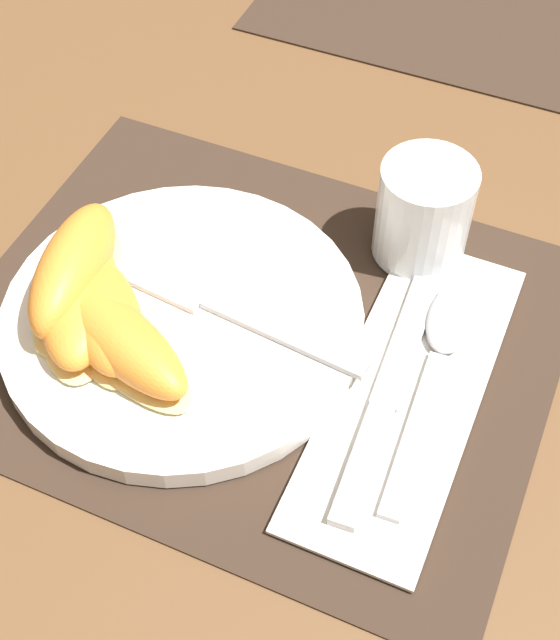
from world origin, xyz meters
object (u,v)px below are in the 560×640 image
(plate, at_px, (183,320))
(knife, at_px, (390,387))
(spoon, at_px, (443,346))
(citrus_wedge_1, at_px, (80,299))
(juice_glass, at_px, (423,217))
(citrus_wedge_0, at_px, (74,272))
(citrus_wedge_3, at_px, (119,339))
(fork, at_px, (215,303))
(citrus_wedge_2, at_px, (105,318))

(plate, relative_size, knife, 1.13)
(spoon, height_order, citrus_wedge_1, citrus_wedge_1)
(juice_glass, bearing_deg, citrus_wedge_1, -138.96)
(citrus_wedge_0, bearing_deg, plate, 9.37)
(plate, bearing_deg, citrus_wedge_1, -156.03)
(spoon, distance_m, citrus_wedge_3, 0.21)
(plate, xyz_separation_m, fork, (0.02, 0.01, 0.01))
(spoon, bearing_deg, citrus_wedge_1, -161.65)
(citrus_wedge_1, bearing_deg, juice_glass, 41.04)
(citrus_wedge_3, bearing_deg, knife, 16.84)
(juice_glass, relative_size, citrus_wedge_1, 0.56)
(knife, distance_m, fork, 0.13)
(plate, bearing_deg, citrus_wedge_3, -113.86)
(citrus_wedge_1, height_order, citrus_wedge_2, same)
(citrus_wedge_3, bearing_deg, juice_glass, 51.15)
(citrus_wedge_2, bearing_deg, juice_glass, 46.09)
(spoon, distance_m, citrus_wedge_1, 0.24)
(plate, xyz_separation_m, knife, (0.15, 0.01, -0.00))
(citrus_wedge_0, bearing_deg, knife, 4.47)
(citrus_wedge_0, xyz_separation_m, citrus_wedge_1, (0.01, -0.01, -0.01))
(juice_glass, relative_size, citrus_wedge_2, 0.69)
(juice_glass, distance_m, citrus_wedge_1, 0.25)
(juice_glass, bearing_deg, citrus_wedge_0, -143.46)
(juice_glass, height_order, citrus_wedge_0, juice_glass)
(plate, distance_m, citrus_wedge_2, 0.05)
(citrus_wedge_1, bearing_deg, knife, 8.77)
(plate, xyz_separation_m, citrus_wedge_3, (-0.02, -0.05, 0.02))
(knife, distance_m, citrus_wedge_0, 0.22)
(juice_glass, xyz_separation_m, citrus_wedge_2, (-0.16, -0.17, -0.00))
(spoon, bearing_deg, citrus_wedge_0, -165.77)
(fork, xyz_separation_m, citrus_wedge_2, (-0.06, -0.05, 0.01))
(knife, distance_m, citrus_wedge_1, 0.21)
(fork, height_order, citrus_wedge_3, citrus_wedge_3)
(citrus_wedge_1, height_order, citrus_wedge_3, citrus_wedge_3)
(citrus_wedge_0, height_order, citrus_wedge_3, citrus_wedge_0)
(juice_glass, bearing_deg, citrus_wedge_2, -133.91)
(citrus_wedge_2, distance_m, citrus_wedge_3, 0.02)
(knife, distance_m, citrus_wedge_3, 0.18)
(fork, bearing_deg, juice_glass, 48.31)
(fork, bearing_deg, citrus_wedge_0, -163.73)
(juice_glass, height_order, citrus_wedge_3, juice_glass)
(citrus_wedge_2, bearing_deg, fork, 41.22)
(spoon, bearing_deg, citrus_wedge_2, -158.08)
(knife, relative_size, spoon, 1.15)
(spoon, xyz_separation_m, citrus_wedge_3, (-0.19, -0.10, 0.02))
(fork, distance_m, citrus_wedge_1, 0.09)
(juice_glass, relative_size, fork, 0.38)
(plate, relative_size, fork, 1.25)
(juice_glass, distance_m, knife, 0.13)
(knife, xyz_separation_m, citrus_wedge_2, (-0.19, -0.04, 0.02))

